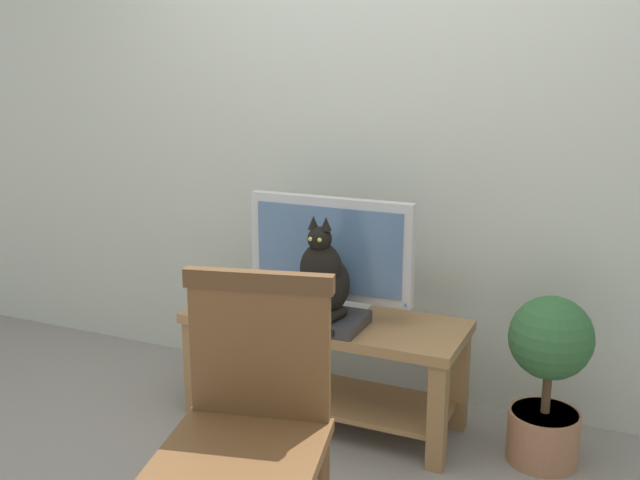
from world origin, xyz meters
TOP-DOWN VIEW (x-y plane):
  - ground_plane at (0.00, 0.00)m, footprint 12.00×12.00m
  - back_wall at (0.00, 0.98)m, footprint 7.00×0.12m
  - tv_stand at (-0.08, 0.48)m, footprint 1.25×0.47m
  - tv at (-0.08, 0.54)m, footprint 0.76×0.20m
  - media_box at (-0.04, 0.38)m, footprint 0.34×0.27m
  - cat at (-0.04, 0.37)m, footprint 0.21×0.33m
  - wooden_chair at (0.13, -0.55)m, footprint 0.57×0.57m
  - book_stack at (-0.52, 0.52)m, footprint 0.24×0.18m
  - potted_plant at (0.88, 0.54)m, footprint 0.33×0.33m

SIDE VIEW (x-z plane):
  - ground_plane at x=0.00m, z-range 0.00..0.00m
  - tv_stand at x=-0.08m, z-range 0.10..0.60m
  - potted_plant at x=0.88m, z-range 0.04..0.75m
  - media_box at x=-0.04m, z-range 0.50..0.56m
  - book_stack at x=-0.52m, z-range 0.50..0.57m
  - wooden_chair at x=0.13m, z-range 0.08..1.06m
  - cat at x=-0.04m, z-range 0.50..0.94m
  - tv at x=-0.08m, z-range 0.51..1.04m
  - back_wall at x=0.00m, z-range 0.00..2.80m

